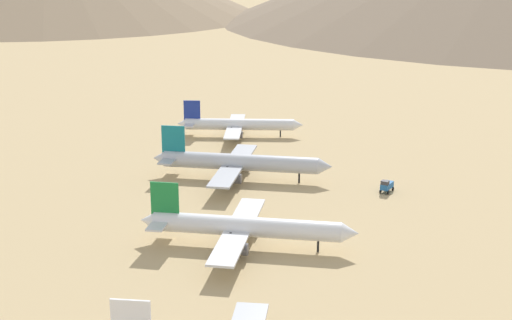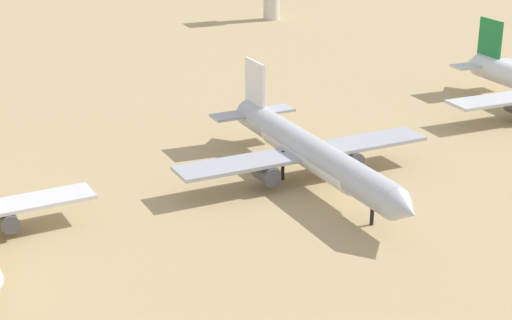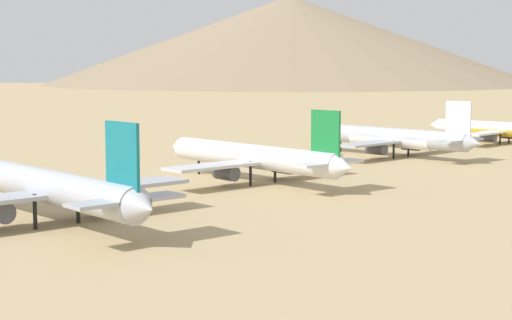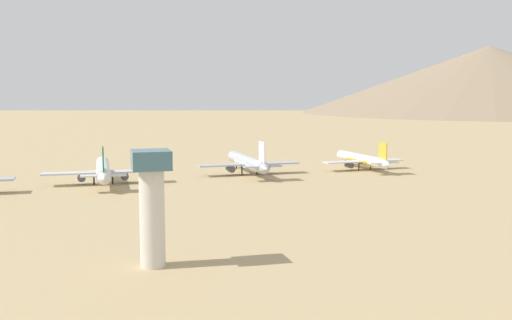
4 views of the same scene
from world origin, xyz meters
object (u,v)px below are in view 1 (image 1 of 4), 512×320
(parked_jet_3, at_px, (238,163))
(parked_jet_4, at_px, (238,125))
(service_truck, at_px, (387,185))
(parked_jet_2, at_px, (244,227))

(parked_jet_3, distance_m, parked_jet_4, 52.08)
(parked_jet_3, relative_size, parked_jet_4, 1.18)
(parked_jet_4, relative_size, service_truck, 8.30)
(parked_jet_3, xyz_separation_m, parked_jet_4, (-9.45, 51.21, -0.83))
(parked_jet_2, bearing_deg, parked_jet_4, 101.12)
(parked_jet_2, distance_m, service_truck, 57.11)
(parked_jet_2, distance_m, parked_jet_4, 103.98)
(parked_jet_4, bearing_deg, service_truck, -46.13)
(parked_jet_3, bearing_deg, service_truck, -6.44)
(parked_jet_2, relative_size, service_truck, 9.21)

